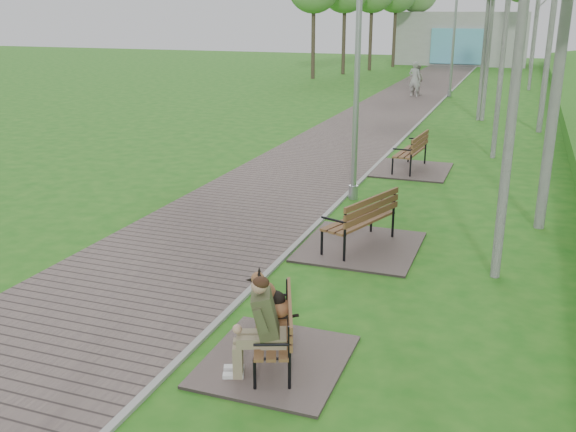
% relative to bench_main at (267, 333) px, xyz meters
% --- Properties ---
extents(walkway, '(3.50, 67.00, 0.04)m').
position_rel_bench_main_xyz_m(walkway, '(-2.78, 18.21, -0.39)').
color(walkway, '#62534F').
rests_on(walkway, ground).
extents(kerb, '(0.10, 67.00, 0.05)m').
position_rel_bench_main_xyz_m(kerb, '(-1.03, 18.21, -0.38)').
color(kerb, '#999993').
rests_on(kerb, ground).
extents(building_north, '(10.00, 5.20, 4.00)m').
position_rel_bench_main_xyz_m(building_north, '(-2.53, 47.69, 1.59)').
color(building_north, '#9E9E99').
rests_on(building_north, ground).
extents(bench_main, '(1.68, 1.87, 1.46)m').
position_rel_bench_main_xyz_m(bench_main, '(0.00, 0.00, 0.00)').
color(bench_main, '#62534F').
rests_on(bench_main, ground).
extents(bench_second, '(2.05, 2.28, 1.26)m').
position_rel_bench_main_xyz_m(bench_second, '(0.06, 4.30, -0.17)').
color(bench_second, '#62534F').
rests_on(bench_second, ground).
extents(bench_third, '(2.03, 2.26, 1.25)m').
position_rel_bench_main_xyz_m(bench_third, '(-0.10, 10.52, -0.17)').
color(bench_third, '#62534F').
rests_on(bench_third, ground).
extents(lamp_post_second, '(0.21, 0.21, 5.48)m').
position_rel_bench_main_xyz_m(lamp_post_second, '(-0.82, 7.34, 2.15)').
color(lamp_post_second, '#A0A2A8').
rests_on(lamp_post_second, ground).
extents(lamp_post_third, '(0.21, 0.21, 5.46)m').
position_rel_bench_main_xyz_m(lamp_post_third, '(-0.90, 26.66, 2.14)').
color(lamp_post_third, '#A0A2A8').
rests_on(lamp_post_third, ground).
extents(pedestrian_near, '(0.72, 0.56, 1.73)m').
position_rel_bench_main_xyz_m(pedestrian_near, '(-2.56, 25.98, 0.46)').
color(pedestrian_near, silver).
rests_on(pedestrian_near, ground).
extents(pedestrian_far, '(0.91, 0.83, 1.53)m').
position_rel_bench_main_xyz_m(pedestrian_far, '(-2.55, 26.54, 0.36)').
color(pedestrian_far, '#9D9489').
rests_on(pedestrian_far, ground).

